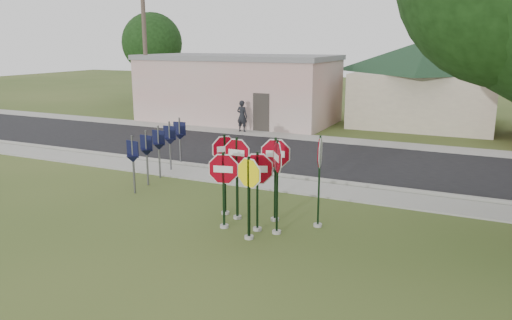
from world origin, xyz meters
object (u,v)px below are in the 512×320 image
at_px(stop_sign_yellow, 249,187).
at_px(pedestrian, 242,116).
at_px(stop_sign_left, 224,180).
at_px(stop_sign_center, 257,180).
at_px(utility_pole_near, 145,42).

relative_size(stop_sign_yellow, pedestrian, 1.31).
distance_m(stop_sign_yellow, stop_sign_left, 1.06).
bearing_deg(stop_sign_center, stop_sign_left, -167.55).
bearing_deg(stop_sign_left, pedestrian, 114.80).
height_order(stop_sign_left, pedestrian, stop_sign_left).
height_order(stop_sign_center, pedestrian, stop_sign_center).
height_order(stop_sign_yellow, stop_sign_left, stop_sign_yellow).
relative_size(stop_sign_center, pedestrian, 1.32).
xyz_separation_m(stop_sign_yellow, stop_sign_left, (-0.97, 0.42, -0.03)).
distance_m(stop_sign_center, stop_sign_yellow, 0.63).
bearing_deg(stop_sign_center, pedestrian, 118.32).
distance_m(stop_sign_center, utility_pole_near, 20.28).
distance_m(stop_sign_center, stop_sign_left, 0.94).
xyz_separation_m(stop_sign_center, pedestrian, (-7.12, 13.21, -0.48)).
height_order(stop_sign_center, utility_pole_near, utility_pole_near).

